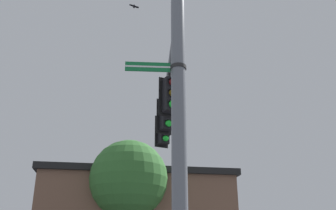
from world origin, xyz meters
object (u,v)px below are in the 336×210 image
(traffic_light_nearest_pole, at_px, (170,95))
(traffic_light_mid_inner, at_px, (166,115))
(traffic_light_mid_outer, at_px, (164,130))
(street_name_sign, at_px, (166,67))
(bird_flying, at_px, (134,6))

(traffic_light_nearest_pole, relative_size, traffic_light_mid_inner, 1.00)
(traffic_light_mid_outer, bearing_deg, traffic_light_nearest_pole, 66.63)
(traffic_light_mid_inner, relative_size, street_name_sign, 1.04)
(traffic_light_mid_outer, bearing_deg, bird_flying, 38.97)
(traffic_light_nearest_pole, xyz_separation_m, traffic_light_mid_outer, (-1.32, -3.05, 0.00))
(traffic_light_nearest_pole, height_order, traffic_light_mid_inner, same)
(traffic_light_nearest_pole, distance_m, traffic_light_mid_inner, 1.66)
(street_name_sign, height_order, bird_flying, bird_flying)
(street_name_sign, relative_size, bird_flying, 3.70)
(traffic_light_nearest_pole, height_order, traffic_light_mid_outer, same)
(traffic_light_nearest_pole, distance_m, traffic_light_mid_outer, 3.32)
(traffic_light_nearest_pole, xyz_separation_m, bird_flying, (0.68, -1.43, 3.84))
(traffic_light_nearest_pole, bearing_deg, street_name_sign, 60.79)
(traffic_light_mid_inner, distance_m, street_name_sign, 4.42)
(traffic_light_nearest_pole, distance_m, bird_flying, 4.16)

